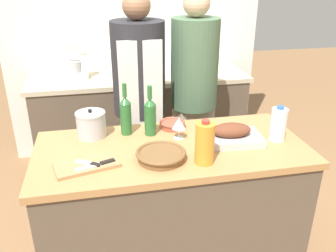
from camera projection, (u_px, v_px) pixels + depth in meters
kitchen_island at (171, 208)px, 2.19m from camera, size 1.53×0.71×0.86m
back_counter at (141, 120)px, 3.43m from camera, size 1.97×0.60×0.89m
back_wall at (133, 26)px, 3.40m from camera, size 2.47×0.10×2.55m
roasting_pan at (231, 135)px, 2.05m from camera, size 0.37×0.25×0.12m
wicker_basket at (161, 155)px, 1.86m from camera, size 0.27×0.27×0.05m
cutting_board at (87, 165)px, 1.81m from camera, size 0.35×0.24×0.02m
stock_pot at (91, 124)px, 2.11m from camera, size 0.18×0.18×0.18m
mixing_bowl at (172, 124)px, 2.24m from camera, size 0.16×0.16×0.05m
juice_jug at (205, 143)px, 1.80m from camera, size 0.10×0.10×0.24m
milk_jug at (278, 124)px, 2.05m from camera, size 0.09×0.09×0.21m
wine_bottle_green at (150, 116)px, 2.11m from camera, size 0.07×0.07×0.31m
wine_bottle_dark at (126, 115)px, 2.12m from camera, size 0.07×0.07×0.32m
wine_glass_left at (179, 124)px, 2.07m from camera, size 0.08×0.08×0.13m
knife_chef at (97, 165)px, 1.79m from camera, size 0.20×0.10×0.01m
knife_paring at (89, 163)px, 1.80m from camera, size 0.14×0.10×0.01m
stand_mixer at (77, 64)px, 3.12m from camera, size 0.18×0.14×0.31m
condiment_bottle_tall at (130, 72)px, 3.10m from camera, size 0.07×0.07×0.15m
condiment_bottle_short at (142, 64)px, 3.33m from camera, size 0.05×0.05×0.17m
person_cook_aproned at (140, 98)px, 2.62m from camera, size 0.38×0.39×1.66m
person_cook_guest at (194, 91)px, 2.74m from camera, size 0.35×0.35×1.66m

